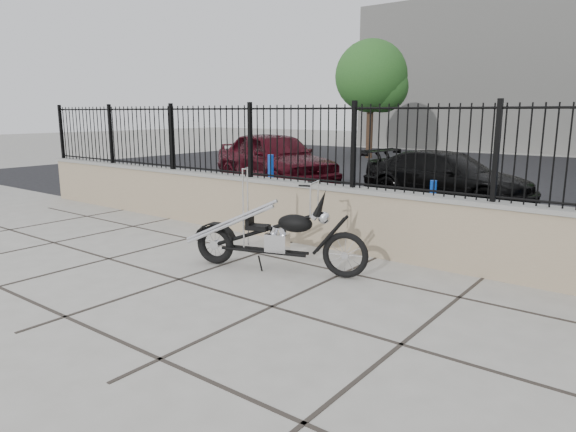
# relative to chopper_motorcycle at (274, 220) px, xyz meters

# --- Properties ---
(ground_plane) EXTENTS (90.00, 90.00, 0.00)m
(ground_plane) POSITION_rel_chopper_motorcycle_xyz_m (-0.70, -1.02, -0.68)
(ground_plane) COLOR #99968E
(ground_plane) RESTS_ON ground
(parking_lot) EXTENTS (30.00, 30.00, 0.00)m
(parking_lot) POSITION_rel_chopper_motorcycle_xyz_m (-0.70, 11.48, -0.68)
(parking_lot) COLOR black
(parking_lot) RESTS_ON ground
(retaining_wall) EXTENTS (14.00, 0.36, 0.96)m
(retaining_wall) POSITION_rel_chopper_motorcycle_xyz_m (-0.70, 1.48, -0.20)
(retaining_wall) COLOR gray
(retaining_wall) RESTS_ON ground_plane
(iron_fence) EXTENTS (14.00, 0.08, 1.20)m
(iron_fence) POSITION_rel_chopper_motorcycle_xyz_m (-0.70, 1.48, 0.88)
(iron_fence) COLOR black
(iron_fence) RESTS_ON retaining_wall
(background_building) EXTENTS (22.00, 6.00, 8.00)m
(background_building) POSITION_rel_chopper_motorcycle_xyz_m (-0.70, 25.48, 3.32)
(background_building) COLOR beige
(background_building) RESTS_ON ground_plane
(chopper_motorcycle) EXTENTS (2.29, 1.06, 1.36)m
(chopper_motorcycle) POSITION_rel_chopper_motorcycle_xyz_m (0.00, 0.00, 0.00)
(chopper_motorcycle) COLOR black
(chopper_motorcycle) RESTS_ON ground_plane
(car_red) EXTENTS (4.83, 3.27, 1.53)m
(car_red) POSITION_rel_chopper_motorcycle_xyz_m (-4.94, 6.12, 0.08)
(car_red) COLOR #3E0811
(car_red) RESTS_ON parking_lot
(car_black) EXTENTS (4.23, 2.26, 1.17)m
(car_black) POSITION_rel_chopper_motorcycle_xyz_m (-0.11, 6.42, -0.10)
(car_black) COLOR black
(car_black) RESTS_ON parking_lot
(bollard_a) EXTENTS (0.17, 0.17, 1.11)m
(bollard_a) POSITION_rel_chopper_motorcycle_xyz_m (-3.21, 3.85, -0.13)
(bollard_a) COLOR #0C14B9
(bollard_a) RESTS_ON ground_plane
(bollard_b) EXTENTS (0.11, 0.11, 0.92)m
(bollard_b) POSITION_rel_chopper_motorcycle_xyz_m (0.84, 3.21, -0.22)
(bollard_b) COLOR #0C22BD
(bollard_b) RESTS_ON ground_plane
(tree_left) EXTENTS (3.15, 3.15, 5.32)m
(tree_left) POSITION_rel_chopper_motorcycle_xyz_m (-7.14, 15.63, 3.04)
(tree_left) COLOR #382619
(tree_left) RESTS_ON ground_plane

